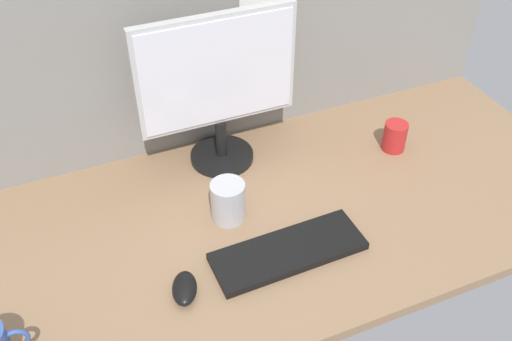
% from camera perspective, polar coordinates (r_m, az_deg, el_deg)
% --- Properties ---
extents(ground_plane, '(1.80, 0.80, 0.03)m').
position_cam_1_polar(ground_plane, '(1.50, 0.91, -4.40)').
color(ground_plane, '#8C6B4C').
extents(cubicle_wall_back, '(1.80, 0.06, 0.70)m').
position_cam_1_polar(cubicle_wall_back, '(1.58, -4.52, 14.17)').
color(cubicle_wall_back, gray).
rests_on(cubicle_wall_back, ground_plane).
extents(monitor, '(0.43, 0.18, 0.44)m').
position_cam_1_polar(monitor, '(1.52, -3.84, 8.53)').
color(monitor, black).
rests_on(monitor, ground_plane).
extents(keyboard, '(0.37, 0.14, 0.02)m').
position_cam_1_polar(keyboard, '(1.38, 3.24, -8.03)').
color(keyboard, black).
rests_on(keyboard, ground_plane).
extents(mouse, '(0.08, 0.11, 0.03)m').
position_cam_1_polar(mouse, '(1.31, -7.13, -11.56)').
color(mouse, black).
rests_on(mouse, ground_plane).
extents(mug_red_plastic, '(0.07, 0.07, 0.09)m').
position_cam_1_polar(mug_red_plastic, '(1.71, 13.65, 3.32)').
color(mug_red_plastic, red).
rests_on(mug_red_plastic, ground_plane).
extents(mug_steel, '(0.09, 0.09, 0.11)m').
position_cam_1_polar(mug_steel, '(1.44, -2.79, -3.06)').
color(mug_steel, '#B2B2B7').
rests_on(mug_steel, ground_plane).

